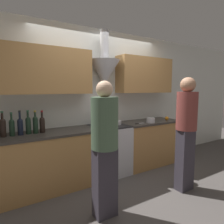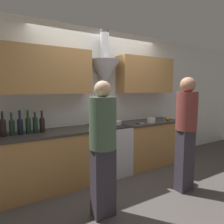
% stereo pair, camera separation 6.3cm
% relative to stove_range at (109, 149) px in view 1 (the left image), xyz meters
% --- Properties ---
extents(ground_plane, '(12.00, 12.00, 0.00)m').
position_rel_stove_range_xyz_m(ground_plane, '(0.00, -0.32, -0.45)').
color(ground_plane, '#4C4744').
extents(wall_back, '(8.40, 0.55, 2.60)m').
position_rel_stove_range_xyz_m(wall_back, '(-0.05, 0.26, 1.04)').
color(wall_back, silver).
rests_on(wall_back, ground_plane).
extents(counter_left, '(1.54, 0.62, 0.88)m').
position_rel_stove_range_xyz_m(counter_left, '(-1.08, -0.00, -0.00)').
color(counter_left, '#B27F47').
rests_on(counter_left, ground_plane).
extents(counter_right, '(1.27, 0.62, 0.88)m').
position_rel_stove_range_xyz_m(counter_right, '(0.94, -0.00, -0.00)').
color(counter_right, '#B27F47').
rests_on(counter_right, ground_plane).
extents(stove_range, '(0.64, 0.60, 0.88)m').
position_rel_stove_range_xyz_m(stove_range, '(0.00, 0.00, 0.00)').
color(stove_range, silver).
rests_on(stove_range, ground_plane).
extents(wine_bottle_1, '(0.08, 0.08, 0.35)m').
position_rel_stove_range_xyz_m(wine_bottle_1, '(-1.65, 0.03, 0.58)').
color(wine_bottle_1, black).
rests_on(wine_bottle_1, counter_left).
extents(wine_bottle_2, '(0.07, 0.07, 0.33)m').
position_rel_stove_range_xyz_m(wine_bottle_2, '(-1.54, 0.03, 0.57)').
color(wine_bottle_2, black).
rests_on(wine_bottle_2, counter_left).
extents(wine_bottle_3, '(0.07, 0.07, 0.35)m').
position_rel_stove_range_xyz_m(wine_bottle_3, '(-1.43, 0.03, 0.57)').
color(wine_bottle_3, black).
rests_on(wine_bottle_3, counter_left).
extents(wine_bottle_4, '(0.07, 0.07, 0.34)m').
position_rel_stove_range_xyz_m(wine_bottle_4, '(-1.33, 0.04, 0.58)').
color(wine_bottle_4, black).
rests_on(wine_bottle_4, counter_left).
extents(wine_bottle_5, '(0.07, 0.07, 0.34)m').
position_rel_stove_range_xyz_m(wine_bottle_5, '(-1.23, 0.03, 0.58)').
color(wine_bottle_5, black).
rests_on(wine_bottle_5, counter_left).
extents(wine_bottle_6, '(0.08, 0.08, 0.33)m').
position_rel_stove_range_xyz_m(wine_bottle_6, '(-1.13, 0.04, 0.57)').
color(wine_bottle_6, black).
rests_on(wine_bottle_6, counter_left).
extents(stock_pot, '(0.27, 0.27, 0.15)m').
position_rel_stove_range_xyz_m(stock_pot, '(-0.14, 0.01, 0.51)').
color(stock_pot, silver).
rests_on(stock_pot, stove_range).
extents(mixing_bowl, '(0.22, 0.22, 0.07)m').
position_rel_stove_range_xyz_m(mixing_bowl, '(0.14, 0.02, 0.47)').
color(mixing_bowl, silver).
rests_on(mixing_bowl, stove_range).
extents(orange_fruit, '(0.08, 0.08, 0.08)m').
position_rel_stove_range_xyz_m(orange_fruit, '(1.33, -0.12, 0.48)').
color(orange_fruit, orange).
rests_on(orange_fruit, counter_right).
extents(saucepan, '(0.16, 0.16, 0.09)m').
position_rel_stove_range_xyz_m(saucepan, '(0.83, -0.17, 0.48)').
color(saucepan, silver).
rests_on(saucepan, counter_right).
extents(chefs_knife, '(0.20, 0.04, 0.01)m').
position_rel_stove_range_xyz_m(chefs_knife, '(0.59, -0.14, 0.44)').
color(chefs_knife, silver).
rests_on(chefs_knife, counter_right).
extents(person_foreground_left, '(0.32, 0.32, 1.62)m').
position_rel_stove_range_xyz_m(person_foreground_left, '(-0.67, -1.02, 0.45)').
color(person_foreground_left, '#38333D').
rests_on(person_foreground_left, ground_plane).
extents(person_foreground_right, '(0.30, 0.30, 1.70)m').
position_rel_stove_range_xyz_m(person_foreground_right, '(0.67, -1.10, 0.51)').
color(person_foreground_right, '#38333D').
rests_on(person_foreground_right, ground_plane).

